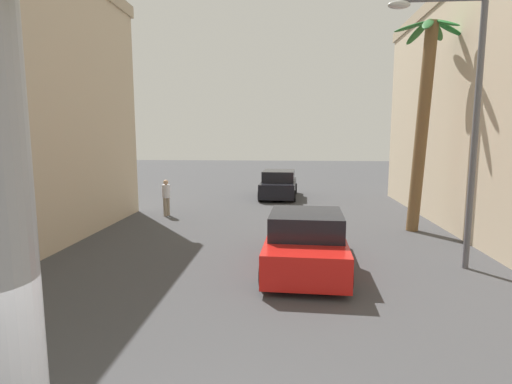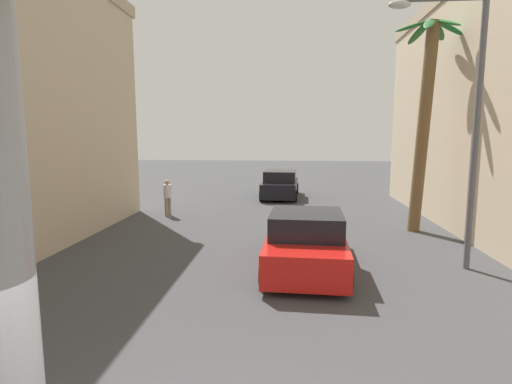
{
  "view_description": "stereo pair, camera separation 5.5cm",
  "coord_description": "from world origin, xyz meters",
  "px_view_note": "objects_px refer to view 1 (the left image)",
  "views": [
    {
      "loc": [
        0.71,
        -2.62,
        3.53
      ],
      "look_at": [
        0.0,
        6.4,
        2.25
      ],
      "focal_mm": 28.0,
      "sensor_mm": 36.0,
      "label": 1
    },
    {
      "loc": [
        0.76,
        -2.62,
        3.53
      ],
      "look_at": [
        0.0,
        6.4,
        2.25
      ],
      "focal_mm": 28.0,
      "sensor_mm": 36.0,
      "label": 2
    }
  ],
  "objects_px": {
    "car_lead": "(306,241)",
    "palm_tree_mid_right": "(423,112)",
    "street_lamp": "(462,107)",
    "car_far": "(279,185)",
    "pedestrian_far_left": "(166,195)"
  },
  "relations": [
    {
      "from": "car_lead",
      "to": "palm_tree_mid_right",
      "type": "distance_m",
      "value": 7.2
    },
    {
      "from": "car_lead",
      "to": "street_lamp",
      "type": "bearing_deg",
      "value": 3.22
    },
    {
      "from": "car_far",
      "to": "pedestrian_far_left",
      "type": "relative_size",
      "value": 2.77
    },
    {
      "from": "street_lamp",
      "to": "car_far",
      "type": "distance_m",
      "value": 13.53
    },
    {
      "from": "car_lead",
      "to": "pedestrian_far_left",
      "type": "distance_m",
      "value": 8.75
    },
    {
      "from": "street_lamp",
      "to": "pedestrian_far_left",
      "type": "bearing_deg",
      "value": 147.19
    },
    {
      "from": "street_lamp",
      "to": "pedestrian_far_left",
      "type": "relative_size",
      "value": 4.34
    },
    {
      "from": "car_lead",
      "to": "car_far",
      "type": "relative_size",
      "value": 1.08
    },
    {
      "from": "street_lamp",
      "to": "pedestrian_far_left",
      "type": "distance_m",
      "value": 12.07
    },
    {
      "from": "palm_tree_mid_right",
      "to": "pedestrian_far_left",
      "type": "height_order",
      "value": "palm_tree_mid_right"
    },
    {
      "from": "car_lead",
      "to": "car_far",
      "type": "height_order",
      "value": "same"
    },
    {
      "from": "street_lamp",
      "to": "car_lead",
      "type": "height_order",
      "value": "street_lamp"
    },
    {
      "from": "street_lamp",
      "to": "car_far",
      "type": "xyz_separation_m",
      "value": [
        -4.92,
        12.11,
        -3.52
      ]
    },
    {
      "from": "street_lamp",
      "to": "car_lead",
      "type": "bearing_deg",
      "value": -176.78
    },
    {
      "from": "car_far",
      "to": "pedestrian_far_left",
      "type": "height_order",
      "value": "pedestrian_far_left"
    }
  ]
}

